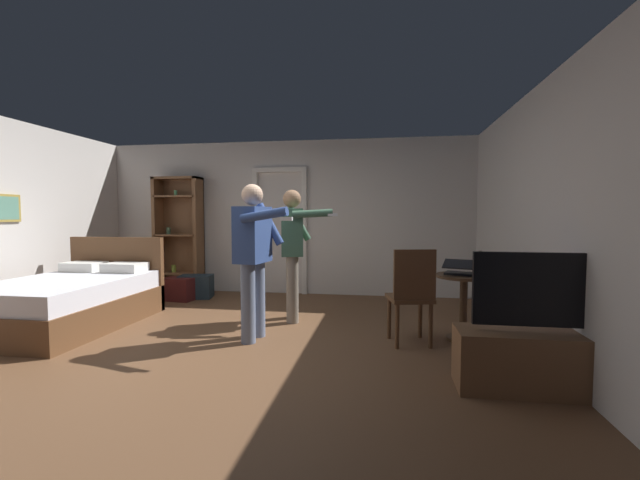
{
  "coord_description": "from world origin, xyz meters",
  "views": [
    {
      "loc": [
        1.66,
        -3.93,
        1.32
      ],
      "look_at": [
        0.95,
        0.54,
        1.05
      ],
      "focal_mm": 22.74,
      "sensor_mm": 36.0,
      "label": 1
    }
  ],
  "objects_px": {
    "bed": "(71,300)",
    "suitcase_dark": "(179,289)",
    "side_table": "(464,297)",
    "bottle_on_table": "(480,265)",
    "person_blue_shirt": "(254,250)",
    "suitcase_small": "(196,287)",
    "tv_flatscreen": "(537,353)",
    "laptop": "(461,270)",
    "person_striped_shirt": "(293,245)",
    "wooden_chair": "(412,293)",
    "bookshelf": "(179,231)"
  },
  "relations": [
    {
      "from": "bed",
      "to": "suitcase_dark",
      "type": "height_order",
      "value": "bed"
    },
    {
      "from": "side_table",
      "to": "bottle_on_table",
      "type": "xyz_separation_m",
      "value": [
        0.14,
        -0.08,
        0.34
      ]
    },
    {
      "from": "bed",
      "to": "person_blue_shirt",
      "type": "relative_size",
      "value": 1.2
    },
    {
      "from": "suitcase_small",
      "to": "tv_flatscreen",
      "type": "bearing_deg",
      "value": -45.42
    },
    {
      "from": "laptop",
      "to": "person_blue_shirt",
      "type": "xyz_separation_m",
      "value": [
        -2.15,
        -0.29,
        0.2
      ]
    },
    {
      "from": "bed",
      "to": "laptop",
      "type": "relative_size",
      "value": 4.82
    },
    {
      "from": "laptop",
      "to": "suitcase_small",
      "type": "bearing_deg",
      "value": 156.1
    },
    {
      "from": "bottle_on_table",
      "to": "person_striped_shirt",
      "type": "bearing_deg",
      "value": 164.18
    },
    {
      "from": "bed",
      "to": "tv_flatscreen",
      "type": "distance_m",
      "value": 4.99
    },
    {
      "from": "person_blue_shirt",
      "to": "suitcase_dark",
      "type": "distance_m",
      "value": 2.62
    },
    {
      "from": "wooden_chair",
      "to": "person_blue_shirt",
      "type": "xyz_separation_m",
      "value": [
        -1.64,
        -0.06,
        0.41
      ]
    },
    {
      "from": "wooden_chair",
      "to": "person_blue_shirt",
      "type": "relative_size",
      "value": 0.6
    },
    {
      "from": "tv_flatscreen",
      "to": "suitcase_dark",
      "type": "height_order",
      "value": "tv_flatscreen"
    },
    {
      "from": "bed",
      "to": "tv_flatscreen",
      "type": "relative_size",
      "value": 1.7
    },
    {
      "from": "laptop",
      "to": "bed",
      "type": "bearing_deg",
      "value": -178.88
    },
    {
      "from": "tv_flatscreen",
      "to": "laptop",
      "type": "distance_m",
      "value": 1.32
    },
    {
      "from": "wooden_chair",
      "to": "suitcase_small",
      "type": "bearing_deg",
      "value": 149.72
    },
    {
      "from": "bed",
      "to": "bookshelf",
      "type": "height_order",
      "value": "bookshelf"
    },
    {
      "from": "side_table",
      "to": "laptop",
      "type": "distance_m",
      "value": 0.29
    },
    {
      "from": "wooden_chair",
      "to": "suitcase_small",
      "type": "distance_m",
      "value": 3.8
    },
    {
      "from": "suitcase_dark",
      "to": "person_blue_shirt",
      "type": "bearing_deg",
      "value": -36.1
    },
    {
      "from": "bottle_on_table",
      "to": "person_blue_shirt",
      "type": "xyz_separation_m",
      "value": [
        -2.34,
        -0.25,
        0.14
      ]
    },
    {
      "from": "person_blue_shirt",
      "to": "tv_flatscreen",
      "type": "bearing_deg",
      "value": -19.76
    },
    {
      "from": "side_table",
      "to": "wooden_chair",
      "type": "relative_size",
      "value": 0.71
    },
    {
      "from": "suitcase_small",
      "to": "person_striped_shirt",
      "type": "bearing_deg",
      "value": -41.67
    },
    {
      "from": "bed",
      "to": "laptop",
      "type": "xyz_separation_m",
      "value": [
        4.53,
        0.09,
        0.45
      ]
    },
    {
      "from": "bottle_on_table",
      "to": "suitcase_small",
      "type": "relative_size",
      "value": 0.52
    },
    {
      "from": "bottle_on_table",
      "to": "suitcase_small",
      "type": "bearing_deg",
      "value": 156.61
    },
    {
      "from": "person_striped_shirt",
      "to": "suitcase_dark",
      "type": "distance_m",
      "value": 2.34
    },
    {
      "from": "bed",
      "to": "side_table",
      "type": "distance_m",
      "value": 4.57
    },
    {
      "from": "laptop",
      "to": "suitcase_dark",
      "type": "relative_size",
      "value": 0.9
    },
    {
      "from": "bed",
      "to": "side_table",
      "type": "height_order",
      "value": "bed"
    },
    {
      "from": "tv_flatscreen",
      "to": "suitcase_small",
      "type": "height_order",
      "value": "tv_flatscreen"
    },
    {
      "from": "bed",
      "to": "side_table",
      "type": "bearing_deg",
      "value": 1.62
    },
    {
      "from": "laptop",
      "to": "bottle_on_table",
      "type": "distance_m",
      "value": 0.2
    },
    {
      "from": "bottle_on_table",
      "to": "wooden_chair",
      "type": "bearing_deg",
      "value": -164.58
    },
    {
      "from": "tv_flatscreen",
      "to": "suitcase_dark",
      "type": "bearing_deg",
      "value": 148.42
    },
    {
      "from": "laptop",
      "to": "wooden_chair",
      "type": "distance_m",
      "value": 0.6
    },
    {
      "from": "side_table",
      "to": "suitcase_dark",
      "type": "distance_m",
      "value": 4.24
    },
    {
      "from": "wooden_chair",
      "to": "tv_flatscreen",
      "type": "bearing_deg",
      "value": -48.14
    },
    {
      "from": "tv_flatscreen",
      "to": "bottle_on_table",
      "type": "relative_size",
      "value": 4.45
    },
    {
      "from": "laptop",
      "to": "suitcase_small",
      "type": "distance_m",
      "value": 4.17
    },
    {
      "from": "bed",
      "to": "suitcase_small",
      "type": "bearing_deg",
      "value": 66.99
    },
    {
      "from": "tv_flatscreen",
      "to": "person_blue_shirt",
      "type": "height_order",
      "value": "person_blue_shirt"
    },
    {
      "from": "tv_flatscreen",
      "to": "bottle_on_table",
      "type": "xyz_separation_m",
      "value": [
        -0.16,
        1.15,
        0.52
      ]
    },
    {
      "from": "bed",
      "to": "person_blue_shirt",
      "type": "xyz_separation_m",
      "value": [
        2.37,
        -0.2,
        0.65
      ]
    },
    {
      "from": "suitcase_dark",
      "to": "suitcase_small",
      "type": "bearing_deg",
      "value": 61.15
    },
    {
      "from": "side_table",
      "to": "person_blue_shirt",
      "type": "bearing_deg",
      "value": -171.37
    },
    {
      "from": "wooden_chair",
      "to": "person_blue_shirt",
      "type": "distance_m",
      "value": 1.69
    },
    {
      "from": "wooden_chair",
      "to": "suitcase_dark",
      "type": "height_order",
      "value": "wooden_chair"
    }
  ]
}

